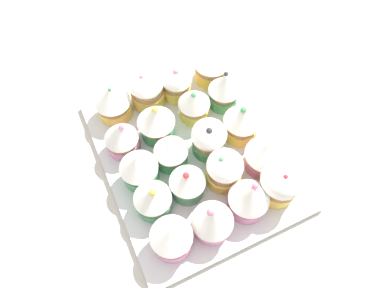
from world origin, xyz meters
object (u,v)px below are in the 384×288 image
Objects in this scene: cupcake_13 at (224,170)px; cupcake_14 at (187,182)px; cupcake_9 at (209,138)px; cupcake_11 at (139,168)px; cupcake_4 at (224,90)px; cupcake_0 at (211,65)px; cupcake_2 at (147,90)px; cupcake_15 at (153,198)px; cupcake_3 at (113,102)px; cupcake_5 at (194,103)px; cupcake_7 at (121,138)px; cupcake_16 at (280,183)px; cupcake_1 at (176,83)px; cupcake_6 at (156,122)px; cupcake_12 at (265,154)px; cupcake_17 at (249,198)px; cupcake_8 at (242,122)px; cupcake_18 at (213,220)px; baking_tray at (192,154)px; cupcake_19 at (171,237)px; cupcake_10 at (171,152)px.

cupcake_13 is 1.01× the size of cupcake_14.
cupcake_11 is (12.29, 0.09, 0.00)cm from cupcake_9.
cupcake_0 is at bearing -95.98° from cupcake_4.
cupcake_2 is 20.48cm from cupcake_15.
cupcake_3 is (19.36, 0.11, -0.14)cm from cupcake_0.
cupcake_0 is at bearing -135.38° from cupcake_5.
cupcake_14 is (13.85, 19.44, -0.08)cm from cupcake_0.
cupcake_16 reaches higher than cupcake_7.
cupcake_6 reaches higher than cupcake_1.
cupcake_6 is at bearing -43.64° from cupcake_12.
cupcake_6 is 1.04× the size of cupcake_17.
cupcake_6 is 13.27cm from cupcake_15.
cupcake_8 reaches higher than cupcake_15.
cupcake_11 is at bearing -61.77° from cupcake_18.
cupcake_9 is at bearing 168.14° from baking_tray.
cupcake_19 is (12.77, 0.30, -0.31)cm from cupcake_17.
cupcake_0 and cupcake_12 have the same top height.
cupcake_17 is (-0.82, 11.83, 0.22)cm from cupcake_9.
cupcake_3 is at bearing -49.13° from cupcake_9.
cupcake_4 is at bearing -107.11° from cupcake_17.
cupcake_12 is at bearing 109.58° from cupcake_1.
baking_tray is 14.16cm from cupcake_18.
cupcake_4 is at bearing -175.42° from cupcake_6.
cupcake_6 reaches higher than baking_tray.
cupcake_3 is 14.27cm from cupcake_5.
cupcake_14 is (3.65, 6.13, 4.25)cm from baking_tray.
cupcake_13 is 0.96× the size of cupcake_16.
cupcake_2 is 19.34cm from cupcake_14.
cupcake_7 is 6.53cm from cupcake_11.
cupcake_16 is at bearing 161.87° from cupcake_15.
baking_tray is 5.47cm from cupcake_10.
cupcake_10 is (13.01, -0.04, -0.45)cm from cupcake_8.
cupcake_11 is 5.50cm from cupcake_15.
cupcake_6 is at bearing -24.69° from cupcake_8.
cupcake_16 reaches higher than cupcake_2.
cupcake_2 is at bearing -58.58° from cupcake_12.
cupcake_11 reaches higher than cupcake_19.
cupcake_17 is 6.47cm from cupcake_18.
cupcake_11 is at bearing -88.42° from cupcake_19.
cupcake_12 is (-19.15, 6.35, 0.12)cm from cupcake_11.
cupcake_13 is at bearing 153.78° from cupcake_11.
cupcake_11 reaches higher than baking_tray.
cupcake_5 is 1.04× the size of cupcake_12.
cupcake_3 reaches higher than cupcake_10.
cupcake_13 is at bearing 135.59° from cupcake_7.
cupcake_8 is (-5.66, 6.93, 0.08)cm from cupcake_5.
cupcake_9 is (7.44, 13.89, -0.04)cm from cupcake_0.
cupcake_10 is at bearing -113.29° from cupcake_19.
cupcake_10 is 9.01cm from cupcake_13.
cupcake_6 is at bearing -88.87° from cupcake_14.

